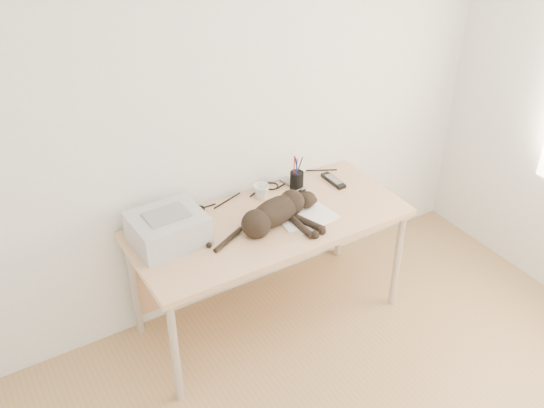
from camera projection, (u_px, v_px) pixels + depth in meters
wall_back at (237, 108)px, 3.41m from camera, size 3.50×0.00×3.50m
desk at (262, 232)px, 3.59m from camera, size 1.60×0.70×0.74m
printer at (168, 228)px, 3.24m from camera, size 0.39×0.34×0.18m
papers at (307, 218)px, 3.48m from camera, size 0.34×0.26×0.01m
cat at (273, 215)px, 3.38m from camera, size 0.74×0.35×0.17m
mug at (261, 191)px, 3.64m from camera, size 0.13×0.13×0.09m
pen_cup at (297, 180)px, 3.72m from camera, size 0.08×0.08×0.22m
remote_grey at (293, 185)px, 3.77m from camera, size 0.09×0.20×0.02m
remote_black at (333, 181)px, 3.81m from camera, size 0.06×0.20×0.02m
mouse at (300, 188)px, 3.72m from camera, size 0.07×0.11×0.03m
cable_tangle at (243, 195)px, 3.68m from camera, size 1.36×0.09×0.01m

